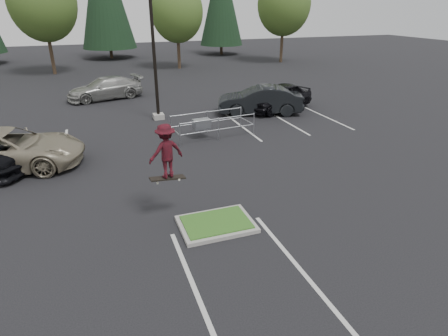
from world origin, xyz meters
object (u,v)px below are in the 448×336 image
object	(u,v)px
light_pole	(153,36)
skateboarder	(166,152)
cart_corral	(204,124)
car_r_charc	(260,100)
car_l_tan	(7,149)
decid_d	(284,6)
decid_c	(177,14)
decid_b	(43,5)
car_far_silver	(106,88)
car_r_black	(279,97)

from	to	relation	value
light_pole	skateboarder	distance (m)	11.38
light_pole	cart_corral	size ratio (longest dim) A/B	2.45
car_r_charc	car_l_tan	bearing A→B (deg)	-54.63
decid_d	cart_corral	distance (m)	27.97
decid_d	skateboarder	bearing A→B (deg)	-123.19
decid_d	decid_c	bearing A→B (deg)	-177.61
decid_b	decid_d	xyz separation A→B (m)	(24.00, -0.20, -0.13)
decid_d	skateboarder	world-z (taller)	decid_d
decid_c	decid_d	xyz separation A→B (m)	(12.00, 0.50, 0.66)
skateboarder	decid_d	bearing A→B (deg)	-137.71
decid_c	skateboarder	size ratio (longest dim) A/B	4.72
decid_c	car_l_tan	world-z (taller)	decid_c
light_pole	car_far_silver	distance (m)	7.69
car_l_tan	car_far_silver	size ratio (longest dim) A/B	1.13
car_l_tan	car_r_charc	xyz separation A→B (m)	(13.00, 4.07, 0.03)
decid_d	car_r_black	xyz separation A→B (m)	(-9.99, -18.83, -5.09)
decid_b	skateboarder	bearing A→B (deg)	-80.75
decid_b	skateboarder	size ratio (longest dim) A/B	5.43
car_r_black	cart_corral	bearing A→B (deg)	-79.86
car_r_charc	skateboarder	bearing A→B (deg)	-19.42
decid_c	car_far_silver	size ratio (longest dim) A/B	1.63
light_pole	cart_corral	distance (m)	5.79
decid_c	skateboarder	bearing A→B (deg)	-104.00
car_r_charc	decid_b	bearing A→B (deg)	-129.29
light_pole	car_far_silver	size ratio (longest dim) A/B	1.97
skateboarder	car_r_charc	world-z (taller)	skateboarder
skateboarder	car_l_tan	world-z (taller)	skateboarder
light_pole	decid_b	size ratio (longest dim) A/B	1.05
light_pole	car_l_tan	bearing A→B (deg)	-144.46
light_pole	car_r_black	xyz separation A→B (m)	(7.50, -0.50, -3.74)
decid_d	car_l_tan	bearing A→B (deg)	-136.39
decid_b	decid_d	bearing A→B (deg)	-0.48
decid_d	car_r_black	bearing A→B (deg)	-117.95
decid_b	skateboarder	distance (m)	30.17
decid_b	light_pole	bearing A→B (deg)	-70.65
cart_corral	car_r_charc	distance (m)	5.44
car_l_tan	decid_c	bearing A→B (deg)	-16.48
car_r_charc	car_far_silver	distance (m)	11.09
light_pole	car_l_tan	size ratio (longest dim) A/B	1.75
car_r_charc	decid_c	bearing A→B (deg)	-160.47
cart_corral	car_far_silver	bearing A→B (deg)	105.47
decid_b	car_r_black	xyz separation A→B (m)	(14.01, -19.03, -5.22)
car_r_black	car_far_silver	size ratio (longest dim) A/B	0.94
decid_b	car_far_silver	xyz separation A→B (m)	(4.02, -12.33, -5.30)
cart_corral	skateboarder	xyz separation A→B (m)	(-3.25, -6.95, 1.49)
light_pole	decid_b	world-z (taller)	light_pole
decid_c	car_r_charc	distance (m)	19.28
decid_d	skateboarder	xyz separation A→B (m)	(-19.19, -29.33, -3.71)
decid_c	cart_corral	distance (m)	22.69
decid_d	skateboarder	size ratio (longest dim) A/B	5.31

